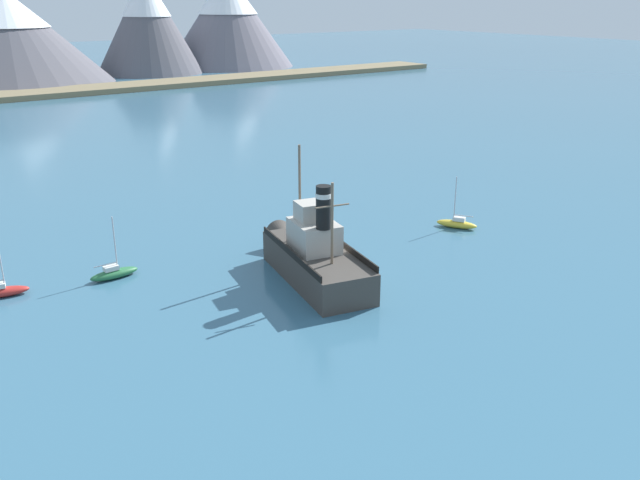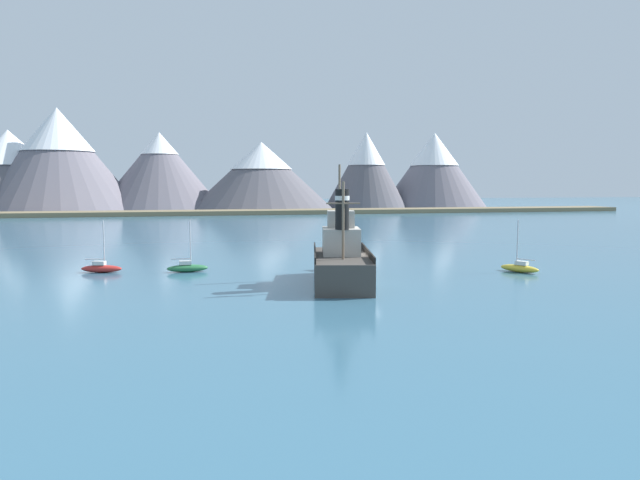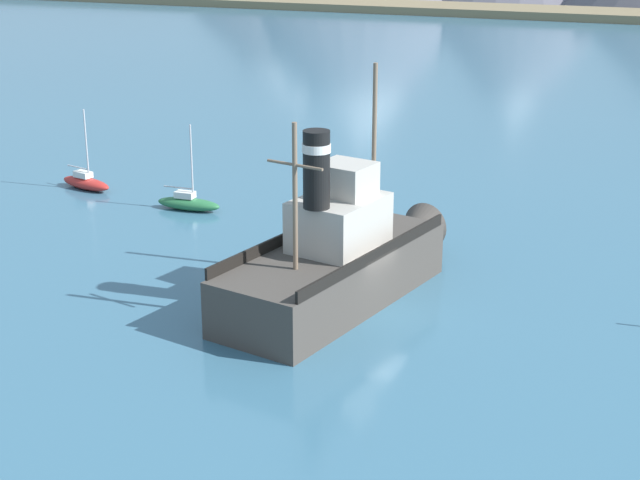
% 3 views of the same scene
% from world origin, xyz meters
% --- Properties ---
extents(ground_plane, '(600.00, 600.00, 0.00)m').
position_xyz_m(ground_plane, '(0.00, 0.00, 0.00)').
color(ground_plane, '#38667F').
extents(shoreline_strip, '(240.00, 12.00, 1.20)m').
position_xyz_m(shoreline_strip, '(0.00, 117.13, 0.60)').
color(shoreline_strip, '#7A6B4C').
rests_on(shoreline_strip, ground).
extents(old_tugboat, '(6.90, 14.79, 9.90)m').
position_xyz_m(old_tugboat, '(-1.82, 0.75, 1.83)').
color(old_tugboat, '#423D38').
rests_on(old_tugboat, ground).
extents(sailboat_green, '(3.83, 1.22, 4.90)m').
position_xyz_m(sailboat_green, '(-14.25, 9.84, 0.43)').
color(sailboat_green, '#286B3D').
rests_on(sailboat_green, ground).
extents(sailboat_red, '(3.95, 1.99, 4.90)m').
position_xyz_m(sailboat_red, '(-22.07, 11.36, 0.43)').
color(sailboat_red, '#B22823').
rests_on(sailboat_red, ground).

